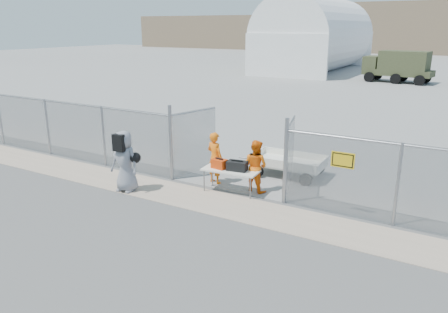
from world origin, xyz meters
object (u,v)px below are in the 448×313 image
Objects in this scene: folding_table at (231,181)px; security_worker_left at (215,158)px; utility_trailer at (288,165)px; visitor at (125,161)px; security_worker_right at (256,166)px.

folding_table is 1.02× the size of security_worker_left.
security_worker_left is 0.54× the size of utility_trailer.
folding_table is 0.90× the size of visitor.
folding_table is at bearing 49.21° from security_worker_right.
security_worker_right reaches higher than utility_trailer.
security_worker_right is (0.61, 0.47, 0.45)m from folding_table.
visitor is at bearing 41.16° from security_worker_right.
utility_trailer is (0.95, 2.34, 0.01)m from folding_table.
security_worker_left is (-0.84, 0.47, 0.48)m from folding_table.
security_worker_left is 2.63m from utility_trailer.
security_worker_left is 0.89× the size of visitor.
security_worker_left reaches higher than folding_table.
folding_table is 0.89m from security_worker_right.
security_worker_left reaches higher than utility_trailer.
security_worker_right is at bearing 33.05° from folding_table.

